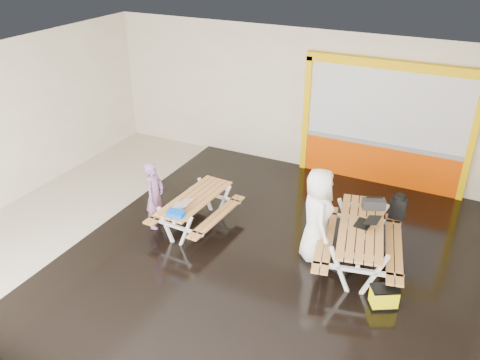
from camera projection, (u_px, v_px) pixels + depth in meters
The scene contains 14 objects.
room at pixel (218, 164), 8.93m from camera, with size 10.02×8.02×3.52m.
deck at pixel (279, 260), 9.24m from camera, with size 7.50×7.98×0.05m, color black.
kiosk at pixel (384, 128), 11.34m from camera, with size 3.88×0.16×3.00m.
picnic_table_left at pixel (196, 204), 9.98m from camera, with size 1.36×1.92×0.74m.
picnic_table_right at pixel (360, 235), 8.83m from camera, with size 1.89×2.44×0.87m.
person_left at pixel (155, 195), 9.90m from camera, with size 0.52×0.34×1.43m, color #7C517E.
person_right at pixel (317, 215), 8.96m from camera, with size 0.90×0.58×1.84m, color white.
laptop_left at pixel (181, 205), 9.51m from camera, with size 0.40×0.36×0.16m.
laptop_right at pixel (367, 222), 8.73m from camera, with size 0.43×0.39×0.17m.
blue_pouch at pixel (176, 214), 9.24m from camera, with size 0.31×0.22×0.09m, color blue.
toolbox at pixel (374, 204), 9.22m from camera, with size 0.46×0.35×0.24m.
backpack at pixel (398, 207), 9.46m from camera, with size 0.31×0.21×0.50m.
dark_case at pixel (338, 263), 8.98m from camera, with size 0.47×0.35×0.17m, color black.
fluke_bag at pixel (384, 297), 8.01m from camera, with size 0.52×0.46×0.38m.
Camera 1 is at (3.91, -7.05, 5.63)m, focal length 37.00 mm.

